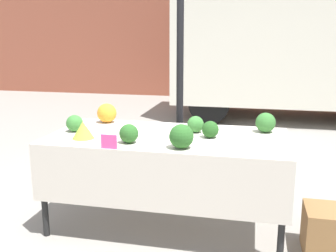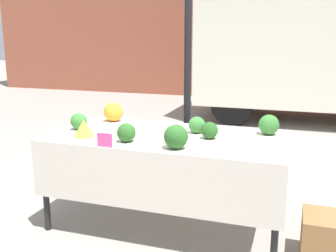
{
  "view_description": "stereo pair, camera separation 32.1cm",
  "coord_description": "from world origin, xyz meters",
  "px_view_note": "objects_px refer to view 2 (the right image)",
  "views": [
    {
      "loc": [
        0.69,
        -3.09,
        1.58
      ],
      "look_at": [
        0.0,
        0.0,
        0.87
      ],
      "focal_mm": 42.0,
      "sensor_mm": 36.0,
      "label": 1
    },
    {
      "loc": [
        1.0,
        -3.0,
        1.58
      ],
      "look_at": [
        0.0,
        0.0,
        0.87
      ],
      "focal_mm": 42.0,
      "sensor_mm": 36.0,
      "label": 2
    }
  ],
  "objects_px": {
    "orange_cauliflower": "(113,112)",
    "produce_crate": "(335,240)",
    "parked_truck": "(313,53)",
    "price_sign": "(105,140)"
  },
  "relations": [
    {
      "from": "orange_cauliflower",
      "to": "produce_crate",
      "type": "relative_size",
      "value": 0.4
    },
    {
      "from": "produce_crate",
      "to": "parked_truck",
      "type": "bearing_deg",
      "value": 91.22
    },
    {
      "from": "parked_truck",
      "to": "price_sign",
      "type": "relative_size",
      "value": 36.61
    },
    {
      "from": "orange_cauliflower",
      "to": "price_sign",
      "type": "relative_size",
      "value": 1.5
    },
    {
      "from": "price_sign",
      "to": "produce_crate",
      "type": "xyz_separation_m",
      "value": [
        1.65,
        0.27,
        -0.66
      ]
    },
    {
      "from": "orange_cauliflower",
      "to": "produce_crate",
      "type": "xyz_separation_m",
      "value": [
        2.0,
        -0.59,
        -0.7
      ]
    },
    {
      "from": "orange_cauliflower",
      "to": "produce_crate",
      "type": "height_order",
      "value": "orange_cauliflower"
    },
    {
      "from": "orange_cauliflower",
      "to": "price_sign",
      "type": "distance_m",
      "value": 0.92
    },
    {
      "from": "parked_truck",
      "to": "orange_cauliflower",
      "type": "height_order",
      "value": "parked_truck"
    },
    {
      "from": "parked_truck",
      "to": "produce_crate",
      "type": "relative_size",
      "value": 9.83
    }
  ]
}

